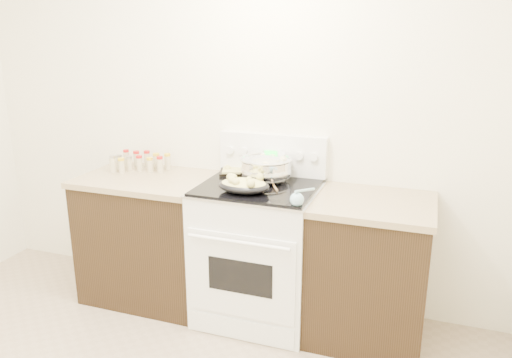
% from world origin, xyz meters
% --- Properties ---
extents(room_shell, '(4.10, 3.60, 2.75)m').
position_xyz_m(room_shell, '(0.00, 0.00, 1.70)').
color(room_shell, white).
rests_on(room_shell, ground).
extents(counter_left, '(0.93, 0.67, 0.92)m').
position_xyz_m(counter_left, '(-0.48, 1.43, 0.46)').
color(counter_left, black).
rests_on(counter_left, ground).
extents(counter_right, '(0.73, 0.67, 0.92)m').
position_xyz_m(counter_right, '(1.08, 1.43, 0.46)').
color(counter_right, black).
rests_on(counter_right, ground).
extents(kitchen_range, '(0.78, 0.73, 1.22)m').
position_xyz_m(kitchen_range, '(0.35, 1.42, 0.49)').
color(kitchen_range, white).
rests_on(kitchen_range, ground).
extents(mixing_bowl, '(0.35, 0.35, 0.20)m').
position_xyz_m(mixing_bowl, '(0.36, 1.53, 1.02)').
color(mixing_bowl, silver).
rests_on(mixing_bowl, kitchen_range).
extents(roasting_pan, '(0.33, 0.24, 0.11)m').
position_xyz_m(roasting_pan, '(0.31, 1.25, 0.99)').
color(roasting_pan, black).
rests_on(roasting_pan, kitchen_range).
extents(baking_sheet, '(0.41, 0.35, 0.06)m').
position_xyz_m(baking_sheet, '(0.17, 1.68, 0.96)').
color(baking_sheet, black).
rests_on(baking_sheet, kitchen_range).
extents(wooden_spoon, '(0.14, 0.24, 0.04)m').
position_xyz_m(wooden_spoon, '(0.41, 1.39, 0.95)').
color(wooden_spoon, '#A37C4A').
rests_on(wooden_spoon, kitchen_range).
extents(blue_ladle, '(0.09, 0.28, 0.10)m').
position_xyz_m(blue_ladle, '(0.68, 1.15, 0.98)').
color(blue_ladle, '#88BBCB').
rests_on(blue_ladle, kitchen_range).
extents(spice_jars, '(0.40, 0.24, 0.13)m').
position_xyz_m(spice_jars, '(-0.63, 1.56, 0.98)').
color(spice_jars, '#BFB28C').
rests_on(spice_jars, counter_left).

